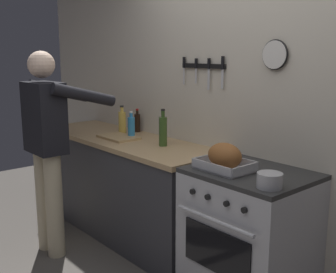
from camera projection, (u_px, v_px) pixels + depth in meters
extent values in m
cube|color=beige|center=(261.00, 102.00, 2.99)|extent=(6.00, 0.10, 2.60)
cube|color=black|center=(203.00, 66.00, 3.29)|extent=(0.47, 0.02, 0.04)
cube|color=silver|center=(184.00, 76.00, 3.46)|extent=(0.01, 0.00, 0.14)
cube|color=black|center=(184.00, 62.00, 3.44)|extent=(0.02, 0.02, 0.09)
cube|color=silver|center=(196.00, 76.00, 3.36)|extent=(0.02, 0.00, 0.12)
cube|color=black|center=(196.00, 63.00, 3.34)|extent=(0.02, 0.02, 0.08)
cube|color=silver|center=(209.00, 79.00, 3.26)|extent=(0.02, 0.00, 0.16)
cube|color=black|center=(209.00, 63.00, 3.23)|extent=(0.02, 0.02, 0.08)
cube|color=silver|center=(222.00, 79.00, 3.15)|extent=(0.02, 0.00, 0.14)
cube|color=black|center=(223.00, 63.00, 3.12)|extent=(0.02, 0.02, 0.10)
cylinder|color=white|center=(275.00, 55.00, 2.77)|extent=(0.19, 0.02, 0.19)
torus|color=black|center=(275.00, 55.00, 2.77)|extent=(0.20, 0.02, 0.20)
cube|color=#38383D|center=(126.00, 188.00, 3.83)|extent=(2.00, 0.62, 0.86)
cube|color=tan|center=(125.00, 140.00, 3.74)|extent=(2.03, 0.65, 0.04)
cube|color=#BCBCC1|center=(249.00, 239.00, 2.77)|extent=(0.76, 0.62, 0.87)
cube|color=black|center=(216.00, 251.00, 2.57)|extent=(0.53, 0.01, 0.28)
cube|color=#2D2D2D|center=(251.00, 173.00, 2.68)|extent=(0.76, 0.62, 0.03)
cylinder|color=black|center=(193.00, 192.00, 2.66)|extent=(0.04, 0.02, 0.04)
cylinder|color=black|center=(208.00, 197.00, 2.56)|extent=(0.04, 0.02, 0.04)
cylinder|color=black|center=(226.00, 204.00, 2.44)|extent=(0.04, 0.02, 0.04)
cylinder|color=black|center=(244.00, 210.00, 2.35)|extent=(0.04, 0.02, 0.04)
cylinder|color=silver|center=(213.00, 220.00, 2.51)|extent=(0.61, 0.02, 0.02)
cylinder|color=#C6B793|center=(45.00, 200.00, 3.52)|extent=(0.14, 0.14, 0.86)
cylinder|color=#C6B793|center=(54.00, 206.00, 3.38)|extent=(0.14, 0.14, 0.86)
cube|color=black|center=(44.00, 118.00, 3.31)|extent=(0.38, 0.22, 0.56)
sphere|color=beige|center=(41.00, 65.00, 3.23)|extent=(0.21, 0.21, 0.21)
cylinder|color=black|center=(59.00, 91.00, 3.58)|extent=(0.09, 0.55, 0.22)
cylinder|color=black|center=(84.00, 95.00, 3.27)|extent=(0.09, 0.55, 0.22)
cube|color=#B7B7BC|center=(224.00, 169.00, 2.71)|extent=(0.34, 0.25, 0.01)
cube|color=#B7B7BC|center=(211.00, 168.00, 2.62)|extent=(0.34, 0.01, 0.05)
cube|color=#B7B7BC|center=(237.00, 161.00, 2.78)|extent=(0.34, 0.01, 0.05)
cube|color=#B7B7BC|center=(206.00, 159.00, 2.83)|extent=(0.01, 0.25, 0.05)
cube|color=#B7B7BC|center=(245.00, 170.00, 2.57)|extent=(0.01, 0.25, 0.05)
ellipsoid|color=#935628|center=(225.00, 156.00, 2.69)|extent=(0.25, 0.18, 0.17)
cylinder|color=#B7B7BC|center=(270.00, 180.00, 2.35)|extent=(0.15, 0.15, 0.09)
cube|color=tan|center=(119.00, 137.00, 3.70)|extent=(0.36, 0.24, 0.02)
cylinder|color=#338CCC|center=(131.00, 128.00, 3.71)|extent=(0.06, 0.06, 0.18)
cylinder|color=#338CCC|center=(131.00, 115.00, 3.68)|extent=(0.03, 0.03, 0.04)
cylinder|color=white|center=(131.00, 112.00, 3.68)|extent=(0.03, 0.03, 0.01)
cylinder|color=black|center=(137.00, 123.00, 3.98)|extent=(0.06, 0.06, 0.17)
cylinder|color=black|center=(137.00, 112.00, 3.96)|extent=(0.03, 0.03, 0.04)
cylinder|color=#B21919|center=(137.00, 109.00, 3.96)|extent=(0.03, 0.03, 0.01)
cylinder|color=#385623|center=(163.00, 132.00, 3.38)|extent=(0.07, 0.07, 0.24)
cylinder|color=#385623|center=(163.00, 114.00, 3.35)|extent=(0.03, 0.03, 0.05)
cylinder|color=black|center=(163.00, 110.00, 3.35)|extent=(0.03, 0.03, 0.01)
cylinder|color=gold|center=(122.00, 123.00, 3.90)|extent=(0.07, 0.07, 0.20)
cylinder|color=gold|center=(122.00, 110.00, 3.87)|extent=(0.03, 0.03, 0.04)
cylinder|color=black|center=(122.00, 106.00, 3.87)|extent=(0.03, 0.03, 0.01)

